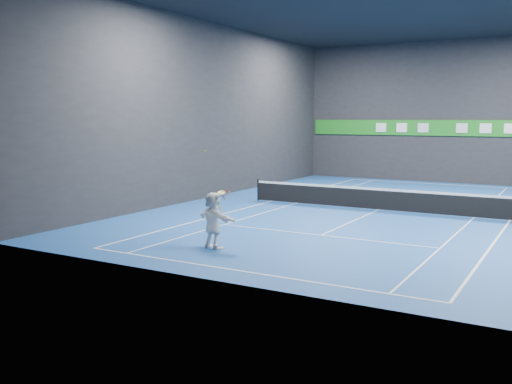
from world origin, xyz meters
The scene contains 19 objects.
ground centered at (0.00, 0.00, 0.00)m, with size 26.00×26.00×0.00m, color #1C4D9B.
ceiling centered at (0.00, 0.00, 9.00)m, with size 26.00×26.00×0.00m, color black.
wall_back centered at (0.00, 13.00, 4.50)m, with size 18.00×0.10×9.00m, color #242427.
wall_front centered at (0.00, -13.00, 4.50)m, with size 18.00×0.10×9.00m, color #242427.
wall_left centered at (-9.00, 0.00, 4.50)m, with size 0.10×26.00×9.00m, color #242427.
baseline_near centered at (0.00, -11.89, 0.00)m, with size 10.98×0.08×0.01m, color white.
baseline_far centered at (0.00, 11.89, 0.00)m, with size 10.98×0.08×0.01m, color white.
sideline_doubles_left centered at (-5.49, 0.00, 0.00)m, with size 0.08×23.78×0.01m, color white.
sideline_doubles_right centered at (5.49, 0.00, 0.00)m, with size 0.08×23.78×0.01m, color white.
sideline_singles_left centered at (-4.11, 0.00, 0.00)m, with size 0.06×23.78×0.01m, color white.
sideline_singles_right centered at (4.11, 0.00, 0.00)m, with size 0.06×23.78×0.01m, color white.
service_line_near centered at (0.00, -6.40, 0.00)m, with size 8.23×0.06×0.01m, color white.
service_line_far centered at (0.00, 6.40, 0.00)m, with size 8.23×0.06×0.01m, color white.
center_service_line centered at (0.00, 0.00, 0.00)m, with size 0.06×12.80×0.01m, color white.
player centered at (-2.19, -9.96, 0.90)m, with size 1.67×0.53×1.80m, color white.
tennis_ball centered at (-2.51, -9.95, 3.08)m, with size 0.07×0.07×0.07m, color #BBCF22.
tennis_net centered at (0.00, 0.00, 0.54)m, with size 12.50×0.10×1.07m.
sponsor_banner centered at (0.00, 12.93, 3.50)m, with size 17.64×0.11×1.00m.
tennis_racket centered at (-1.80, -9.91, 1.74)m, with size 0.52×0.37×0.72m.
Camera 1 is at (7.85, -24.76, 4.12)m, focal length 40.00 mm.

